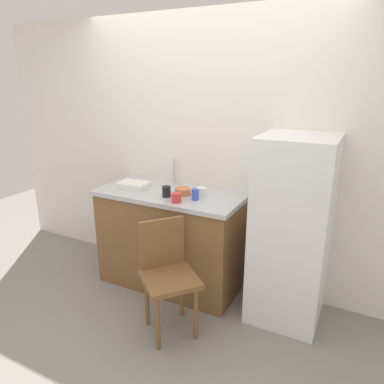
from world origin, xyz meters
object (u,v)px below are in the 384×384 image
Objects in this scene: dish_tray at (134,185)px; cup_white at (201,192)px; terracotta_bowl at (183,191)px; cup_blue at (195,194)px; refrigerator at (291,231)px; cup_black at (166,192)px; chair at (167,272)px; cup_red at (176,198)px.

cup_white is at bearing 5.78° from dish_tray.
cup_blue is (0.16, -0.07, 0.02)m from terracotta_bowl.
dish_tray is 1.99× the size of terracotta_bowl.
cup_white is at bearing 178.62° from refrigerator.
cup_black is 1.13× the size of cup_white.
cup_black is at bearing 71.20° from chair.
dish_tray is 3.34× the size of cup_white.
cup_red is 0.17m from cup_black.
refrigerator is 10.82× the size of terracotta_bowl.
cup_white is (-0.81, 0.02, 0.21)m from refrigerator.
terracotta_bowl is 0.21m from cup_red.
cup_black is 0.30m from cup_white.
cup_red is (0.05, -0.20, 0.01)m from terracotta_bowl.
cup_red reaches higher than dish_tray.
chair is at bearing -88.68° from cup_blue.
chair is at bearing -73.36° from terracotta_bowl.
cup_red is at bearing -17.88° from dish_tray.
chair is 6.32× the size of terracotta_bowl.
cup_blue is at bearing 9.31° from cup_black.
refrigerator is 1.03m from chair.
dish_tray is 3.41× the size of cup_red.
refrigerator is at bearing 7.89° from cup_black.
cup_black is at bearing -170.69° from cup_blue.
cup_black reaches higher than terracotta_bowl.
terracotta_bowl is (-0.96, -0.03, 0.20)m from refrigerator.
refrigerator is 18.57× the size of cup_red.
cup_blue reaches higher than cup_black.
cup_white reaches higher than chair.
terracotta_bowl is at bearing -162.15° from cup_white.
cup_blue reaches higher than cup_red.
cup_blue is (0.68, -0.06, 0.02)m from dish_tray.
terracotta_bowl is at bearing 1.98° from dish_tray.
cup_blue is (-0.01, 0.49, 0.48)m from chair.
refrigerator reaches higher than cup_black.
refrigerator is at bearing -1.38° from cup_white.
dish_tray reaches higher than chair.
chair is 10.61× the size of cup_white.
cup_white is at bearing 41.86° from chair.
cup_black reaches higher than dish_tray.
refrigerator is at bearing 7.43° from cup_blue.
refrigerator is 15.86× the size of cup_blue.
refrigerator is at bearing -12.38° from chair.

